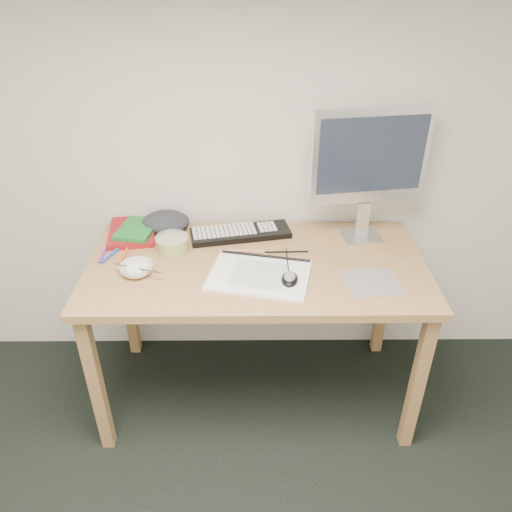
{
  "coord_description": "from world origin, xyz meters",
  "views": [
    {
      "loc": [
        -0.03,
        -0.3,
        1.86
      ],
      "look_at": [
        -0.01,
        1.35,
        0.83
      ],
      "focal_mm": 35.0,
      "sensor_mm": 36.0,
      "label": 1
    }
  ],
  "objects_px": {
    "sketchpad": "(259,275)",
    "monitor": "(370,160)",
    "rice_bowl": "(137,269)",
    "keyboard": "(240,233)",
    "desk": "(257,279)"
  },
  "relations": [
    {
      "from": "sketchpad",
      "to": "monitor",
      "type": "xyz_separation_m",
      "value": [
        0.46,
        0.32,
        0.36
      ]
    },
    {
      "from": "sketchpad",
      "to": "rice_bowl",
      "type": "relative_size",
      "value": 2.91
    },
    {
      "from": "keyboard",
      "to": "rice_bowl",
      "type": "bearing_deg",
      "value": -154.26
    },
    {
      "from": "sketchpad",
      "to": "rice_bowl",
      "type": "bearing_deg",
      "value": -170.69
    },
    {
      "from": "desk",
      "to": "sketchpad",
      "type": "xyz_separation_m",
      "value": [
        0.01,
        -0.1,
        0.09
      ]
    },
    {
      "from": "keyboard",
      "to": "desk",
      "type": "bearing_deg",
      "value": -83.63
    },
    {
      "from": "monitor",
      "to": "rice_bowl",
      "type": "bearing_deg",
      "value": -171.46
    },
    {
      "from": "monitor",
      "to": "desk",
      "type": "bearing_deg",
      "value": -163.96
    },
    {
      "from": "keyboard",
      "to": "rice_bowl",
      "type": "distance_m",
      "value": 0.51
    },
    {
      "from": "desk",
      "to": "rice_bowl",
      "type": "distance_m",
      "value": 0.49
    },
    {
      "from": "desk",
      "to": "keyboard",
      "type": "distance_m",
      "value": 0.26
    },
    {
      "from": "desk",
      "to": "sketchpad",
      "type": "relative_size",
      "value": 3.61
    },
    {
      "from": "monitor",
      "to": "rice_bowl",
      "type": "xyz_separation_m",
      "value": [
        -0.95,
        -0.3,
        -0.34
      ]
    },
    {
      "from": "desk",
      "to": "rice_bowl",
      "type": "relative_size",
      "value": 10.52
    },
    {
      "from": "sketchpad",
      "to": "rice_bowl",
      "type": "distance_m",
      "value": 0.49
    }
  ]
}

